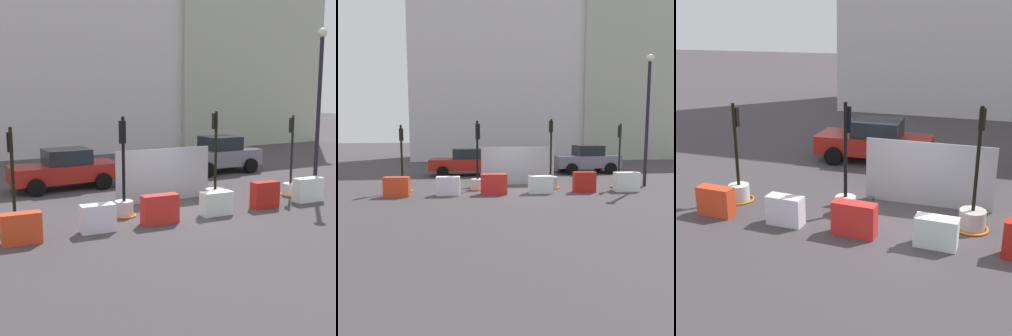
% 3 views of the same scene
% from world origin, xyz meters
% --- Properties ---
extents(ground_plane, '(120.00, 120.00, 0.00)m').
position_xyz_m(ground_plane, '(0.00, 0.00, 0.00)').
color(ground_plane, '#423C3F').
extents(traffic_light_0, '(0.88, 0.88, 2.98)m').
position_xyz_m(traffic_light_0, '(-5.08, 0.30, 0.48)').
color(traffic_light_0, silver).
rests_on(traffic_light_0, ground_plane).
extents(traffic_light_1, '(0.76, 0.76, 3.18)m').
position_xyz_m(traffic_light_1, '(-1.70, 0.39, 0.61)').
color(traffic_light_1, silver).
rests_on(traffic_light_1, ground_plane).
extents(traffic_light_2, '(0.89, 0.89, 3.28)m').
position_xyz_m(traffic_light_2, '(1.77, 0.40, 0.46)').
color(traffic_light_2, '#B1A7A4').
rests_on(traffic_light_2, ground_plane).
extents(traffic_light_3, '(0.75, 0.75, 3.07)m').
position_xyz_m(traffic_light_3, '(5.12, 0.24, 0.49)').
color(traffic_light_3, silver).
rests_on(traffic_light_3, ground_plane).
extents(construction_barrier_0, '(1.05, 0.46, 0.83)m').
position_xyz_m(construction_barrier_0, '(-5.11, -0.89, 0.41)').
color(construction_barrier_0, red).
rests_on(construction_barrier_0, ground_plane).
extents(construction_barrier_1, '(1.01, 0.48, 0.80)m').
position_xyz_m(construction_barrier_1, '(-3.00, -0.83, 0.40)').
color(construction_barrier_1, silver).
rests_on(construction_barrier_1, ground_plane).
extents(construction_barrier_2, '(1.15, 0.46, 0.89)m').
position_xyz_m(construction_barrier_2, '(-1.06, -0.88, 0.44)').
color(construction_barrier_2, red).
rests_on(construction_barrier_2, ground_plane).
extents(construction_barrier_3, '(1.06, 0.50, 0.76)m').
position_xyz_m(construction_barrier_3, '(1.00, -0.86, 0.38)').
color(construction_barrier_3, silver).
rests_on(construction_barrier_3, ground_plane).
extents(construction_barrier_4, '(0.99, 0.44, 0.91)m').
position_xyz_m(construction_barrier_4, '(3.00, -0.83, 0.45)').
color(construction_barrier_4, '#B31D17').
rests_on(construction_barrier_4, ground_plane).
extents(construction_barrier_5, '(1.13, 0.50, 0.87)m').
position_xyz_m(construction_barrier_5, '(4.98, -0.84, 0.43)').
color(construction_barrier_5, silver).
rests_on(construction_barrier_5, ground_plane).
extents(car_red_compact, '(4.39, 2.15, 1.64)m').
position_xyz_m(car_red_compact, '(-2.20, 5.51, 0.80)').
color(car_red_compact, maroon).
rests_on(car_red_compact, ground_plane).
extents(car_grey_saloon, '(4.16, 2.31, 1.78)m').
position_xyz_m(car_grey_saloon, '(5.58, 5.88, 0.87)').
color(car_grey_saloon, slate).
rests_on(car_grey_saloon, ground_plane).
extents(building_main_facade, '(16.72, 7.13, 18.09)m').
position_xyz_m(building_main_facade, '(1.07, 18.18, 9.06)').
color(building_main_facade, silver).
rests_on(building_main_facade, ground_plane).
extents(building_corner_block, '(12.94, 7.98, 16.07)m').
position_xyz_m(building_corner_block, '(14.72, 18.18, 8.06)').
color(building_corner_block, '#ACB19E').
rests_on(building_corner_block, ground_plane).
extents(street_lamp_post, '(0.36, 0.36, 6.34)m').
position_xyz_m(street_lamp_post, '(6.55, 0.39, 3.77)').
color(street_lamp_post, black).
rests_on(street_lamp_post, ground_plane).
extents(site_fence_panel, '(3.74, 0.50, 1.92)m').
position_xyz_m(site_fence_panel, '(0.40, 1.68, 0.91)').
color(site_fence_panel, '#9BA0A9').
rests_on(site_fence_panel, ground_plane).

